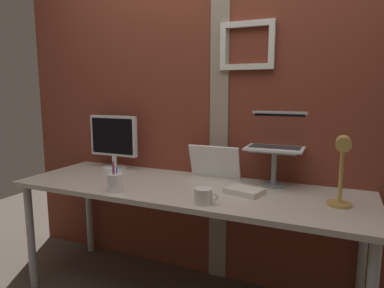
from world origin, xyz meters
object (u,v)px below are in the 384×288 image
object	(u,v)px
desk_lamp	(342,164)
laptop	(277,138)
pen_cup	(115,182)
whiteboard_panel	(214,162)
monitor	(114,139)
coffee_mug	(203,196)

from	to	relation	value
desk_lamp	laptop	bearing A→B (deg)	136.48
desk_lamp	pen_cup	world-z (taller)	desk_lamp
laptop	desk_lamp	distance (m)	0.52
desk_lamp	whiteboard_panel	bearing A→B (deg)	157.62
monitor	pen_cup	distance (m)	0.62
monitor	pen_cup	size ratio (longest dim) A/B	2.24
laptop	whiteboard_panel	bearing A→B (deg)	-174.64
laptop	pen_cup	world-z (taller)	laptop
monitor	pen_cup	xyz separation A→B (m)	(0.36, -0.48, -0.17)
laptop	coffee_mug	distance (m)	0.66
monitor	laptop	xyz separation A→B (m)	(1.19, 0.07, 0.06)
monitor	whiteboard_panel	bearing A→B (deg)	2.66
whiteboard_panel	pen_cup	world-z (taller)	whiteboard_panel
monitor	pen_cup	world-z (taller)	monitor
whiteboard_panel	pen_cup	distance (m)	0.67
desk_lamp	coffee_mug	distance (m)	0.70
monitor	laptop	size ratio (longest dim) A/B	1.16
monitor	whiteboard_panel	world-z (taller)	monitor
whiteboard_panel	coffee_mug	world-z (taller)	whiteboard_panel
pen_cup	coffee_mug	xyz separation A→B (m)	(0.56, 0.00, -0.01)
whiteboard_panel	desk_lamp	world-z (taller)	desk_lamp
monitor	whiteboard_panel	xyz separation A→B (m)	(0.79, 0.04, -0.12)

